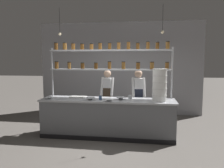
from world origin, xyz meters
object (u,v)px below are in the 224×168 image
object	(u,v)px
cutting_board	(78,97)
serving_cup_by_board	(130,97)
prep_bowl_near_right	(91,99)
serving_cup_front	(100,98)
prep_bowl_center_back	(121,98)
chef_left	(107,95)
spice_shelf_unit	(109,61)
prep_bowl_center_front	(109,100)
prep_bowl_near_left	(49,98)
chef_center	(138,96)
container_stack	(160,85)

from	to	relation	value
cutting_board	serving_cup_by_board	xyz separation A→B (m)	(1.33, -0.03, 0.03)
prep_bowl_near_right	serving_cup_front	distance (m)	0.24
serving_cup_front	prep_bowl_center_back	bearing A→B (deg)	8.89
chef_left	spice_shelf_unit	bearing A→B (deg)	-70.68
spice_shelf_unit	prep_bowl_center_front	size ratio (longest dim) A/B	15.77
prep_bowl_near_right	serving_cup_front	size ratio (longest dim) A/B	2.44
chef_left	prep_bowl_center_front	xyz separation A→B (m)	(0.21, -1.05, 0.04)
chef_left	serving_cup_front	distance (m)	0.87
chef_left	prep_bowl_center_front	distance (m)	1.07
prep_bowl_near_left	prep_bowl_near_right	size ratio (longest dim) A/B	0.87
cutting_board	prep_bowl_near_left	size ratio (longest dim) A/B	1.97
spice_shelf_unit	serving_cup_front	distance (m)	0.99
spice_shelf_unit	chef_left	world-z (taller)	spice_shelf_unit
cutting_board	prep_bowl_center_front	distance (m)	0.96
prep_bowl_near_right	serving_cup_by_board	bearing A→B (deg)	17.24
cutting_board	prep_bowl_center_front	xyz separation A→B (m)	(0.87, -0.42, 0.01)
chef_center	serving_cup_by_board	world-z (taller)	chef_center
container_stack	prep_bowl_near_left	bearing A→B (deg)	-177.33
cutting_board	serving_cup_front	size ratio (longest dim) A/B	4.17
container_stack	prep_bowl_near_right	distance (m)	1.65
chef_left	prep_bowl_near_right	xyz separation A→B (m)	(-0.25, -0.95, 0.04)
chef_left	prep_bowl_near_left	world-z (taller)	chef_left
spice_shelf_unit	prep_bowl_near_left	distance (m)	1.74
prep_bowl_center_front	prep_bowl_near_right	distance (m)	0.47
chef_center	prep_bowl_near_left	world-z (taller)	chef_center
prep_bowl_center_front	cutting_board	bearing A→B (deg)	154.21
chef_left	prep_bowl_near_right	distance (m)	0.98
cutting_board	container_stack	bearing A→B (deg)	-6.36
chef_left	serving_cup_front	size ratio (longest dim) A/B	16.62
chef_left	prep_bowl_near_right	bearing A→B (deg)	-100.53
prep_bowl_center_back	chef_left	bearing A→B (deg)	119.60
chef_center	prep_bowl_near_right	distance (m)	1.36
chef_center	serving_cup_by_board	bearing A→B (deg)	-119.47
chef_center	prep_bowl_center_back	size ratio (longest dim) A/B	6.77
container_stack	cutting_board	bearing A→B (deg)	173.64
container_stack	serving_cup_front	xyz separation A→B (m)	(-1.39, -0.01, -0.33)
spice_shelf_unit	prep_bowl_center_front	bearing A→B (deg)	-81.60
serving_cup_front	container_stack	bearing A→B (deg)	0.52
cutting_board	prep_bowl_near_right	distance (m)	0.51
prep_bowl_center_back	serving_cup_front	xyz separation A→B (m)	(-0.48, -0.08, 0.02)
spice_shelf_unit	serving_cup_by_board	distance (m)	1.06
chef_left	container_stack	bearing A→B (deg)	-28.14
prep_bowl_near_left	prep_bowl_center_front	bearing A→B (deg)	-2.76
spice_shelf_unit	serving_cup_by_board	world-z (taller)	spice_shelf_unit
cutting_board	serving_cup_by_board	size ratio (longest dim) A/B	4.30
chef_left	cutting_board	bearing A→B (deg)	-131.73
prep_bowl_center_back	prep_bowl_near_left	bearing A→B (deg)	-173.87
prep_bowl_center_back	serving_cup_front	world-z (taller)	serving_cup_front
prep_bowl_center_front	serving_cup_front	distance (m)	0.30
container_stack	prep_bowl_near_left	distance (m)	2.66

